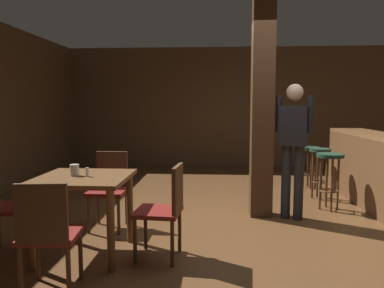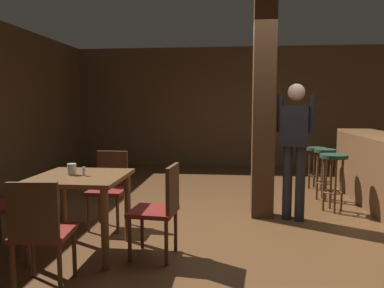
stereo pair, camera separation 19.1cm
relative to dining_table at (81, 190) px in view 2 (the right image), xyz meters
name	(u,v)px [view 2 (the right image)]	position (x,y,z in m)	size (l,w,h in m)	color
ground_plane	(253,227)	(1.73, 0.96, -0.63)	(10.80, 10.80, 0.00)	brown
wall_back	(243,107)	(1.73, 5.46, 0.77)	(8.00, 0.10, 2.80)	brown
pillar	(264,110)	(1.86, 1.44, 0.77)	(0.28, 0.28, 2.80)	#422816
dining_table	(81,190)	(0.00, 0.00, 0.00)	(0.86, 0.86, 0.78)	brown
chair_south	(40,229)	(0.00, -0.79, -0.12)	(0.46, 0.46, 0.89)	maroon
chair_east	(161,206)	(0.80, -0.04, -0.12)	(0.46, 0.46, 0.89)	maroon
chair_north	(110,185)	(0.01, 0.83, -0.12)	(0.43, 0.43, 0.89)	maroon
napkin_cup	(72,169)	(-0.09, 0.01, 0.20)	(0.09, 0.09, 0.11)	beige
salt_shaker	(84,171)	(0.05, -0.02, 0.19)	(0.03, 0.03, 0.09)	silver
standing_person	(295,142)	(2.25, 1.30, 0.37)	(0.46, 0.31, 1.72)	black
bar_counter	(371,168)	(3.50, 2.23, -0.10)	(0.56, 2.33, 1.04)	brown
bar_stool_near	(333,168)	(2.85, 1.77, -0.03)	(0.37, 0.37, 0.79)	#1E3828
bar_stool_mid	(325,163)	(2.88, 2.39, -0.05)	(0.32, 0.32, 0.79)	#1E3828
bar_stool_far	(316,158)	(2.92, 3.17, -0.09)	(0.33, 0.33, 0.73)	#1E3828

